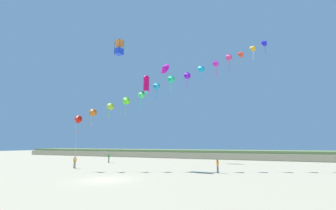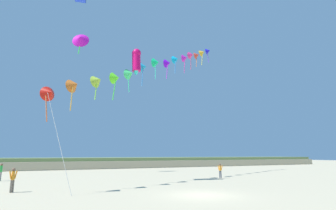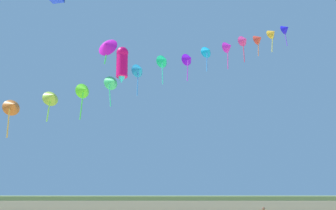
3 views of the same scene
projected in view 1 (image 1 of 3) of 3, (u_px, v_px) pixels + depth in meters
The scene contains 9 objects.
ground_plane at pixel (106, 180), 22.07m from camera, with size 240.00×240.00×0.00m, color #C1B28E.
dune_ridge at pixel (208, 154), 59.39m from camera, with size 120.00×12.71×2.03m.
person_near_left at pixel (109, 157), 42.83m from camera, with size 0.24×0.61×1.75m.
person_near_right at pixel (75, 161), 32.99m from camera, with size 0.54×0.40×1.70m.
person_mid_center at pixel (218, 165), 27.53m from camera, with size 0.46×0.46×1.63m.
kite_banner_string at pixel (180, 77), 35.01m from camera, with size 26.56×18.05×21.31m.
large_kite_low_lead at pixel (146, 84), 33.77m from camera, with size 1.16×1.25×2.95m.
large_kite_mid_trail at pixel (164, 68), 50.54m from camera, with size 2.98×2.40×3.87m.
large_kite_high_solo at pixel (119, 47), 38.31m from camera, with size 1.31×1.31×2.56m.
Camera 1 is at (14.79, -18.64, 3.43)m, focal length 24.00 mm.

